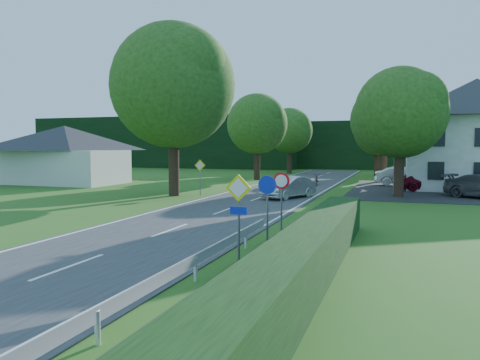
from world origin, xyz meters
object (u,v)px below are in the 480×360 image
at_px(motorcycle, 317,179).
at_px(parked_car_silver_b, 476,183).
at_px(streetlight, 394,131).
at_px(parked_car_silver_a, 405,176).
at_px(parasol, 457,176).
at_px(parked_car_red, 427,180).
at_px(moving_car, 288,187).

height_order(motorcycle, parked_car_silver_b, parked_car_silver_b).
height_order(streetlight, parked_car_silver_a, streetlight).
xyz_separation_m(streetlight, parasol, (4.51, 3.59, -3.32)).
bearing_deg(parked_car_silver_b, parasol, 64.86).
height_order(parked_car_red, parked_car_silver_b, parked_car_red).
bearing_deg(moving_car, parked_car_red, 66.13).
distance_m(motorcycle, parasol, 10.93).
distance_m(moving_car, parasol, 13.90).
xyz_separation_m(motorcycle, parked_car_silver_b, (12.00, -2.28, 0.19)).
bearing_deg(parasol, streetlight, -141.43).
relative_size(parked_car_red, parasol, 1.87).
distance_m(streetlight, moving_car, 8.94).
height_order(moving_car, parked_car_silver_b, moving_car).
distance_m(parked_car_silver_a, parked_car_silver_b, 6.28).
height_order(parked_car_silver_a, parasol, parasol).
height_order(streetlight, parked_car_silver_b, streetlight).
relative_size(motorcycle, parked_car_red, 0.40).
bearing_deg(parked_car_silver_a, motorcycle, 99.12).
height_order(parked_car_red, parasol, parasol).
bearing_deg(moving_car, parked_car_silver_a, 82.41).
bearing_deg(parked_car_red, parasol, -90.59).
xyz_separation_m(parked_car_red, parked_car_silver_b, (3.36, 0.05, -0.11)).
bearing_deg(parked_car_silver_b, streetlight, 116.56).
bearing_deg(streetlight, parked_car_silver_a, 83.04).
bearing_deg(streetlight, motorcycle, 139.58).
bearing_deg(moving_car, motorcycle, 112.71).
relative_size(streetlight, moving_car, 1.88).
bearing_deg(streetlight, parasol, 38.57).
relative_size(moving_car, parked_car_silver_a, 0.87).
relative_size(parked_car_silver_a, parked_car_silver_b, 1.01).
height_order(parked_car_red, parked_car_silver_a, parked_car_silver_a).
xyz_separation_m(moving_car, parked_car_silver_a, (7.13, 12.17, 0.11)).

